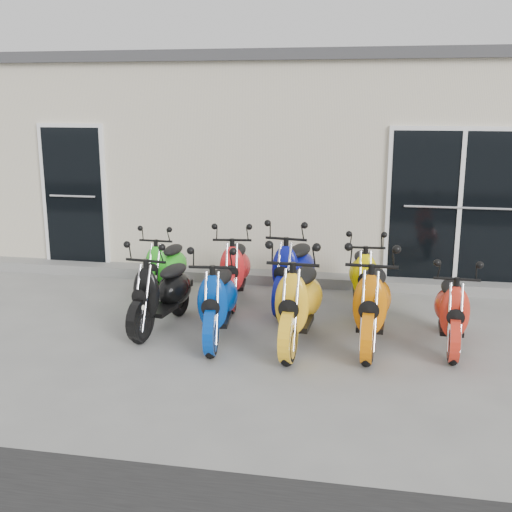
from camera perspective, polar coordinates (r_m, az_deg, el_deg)
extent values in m
plane|color=gray|center=(7.71, -0.85, -6.47)|extent=(80.00, 80.00, 0.00)
cube|color=beige|center=(12.41, 4.06, 8.80)|extent=(14.00, 6.00, 3.20)
cube|color=#3F3F42|center=(12.38, 4.20, 16.57)|extent=(14.20, 6.20, 0.16)
cube|color=gray|center=(9.58, 1.61, -1.94)|extent=(14.00, 0.40, 0.15)
cube|color=black|center=(10.46, -15.86, 5.52)|extent=(1.07, 0.08, 2.22)
cube|color=black|center=(9.42, 17.66, 4.53)|extent=(2.02, 0.08, 2.22)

